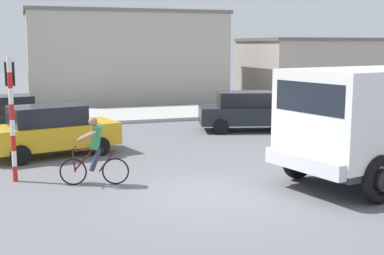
{
  "coord_description": "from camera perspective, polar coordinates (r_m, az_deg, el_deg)",
  "views": [
    {
      "loc": [
        -3.94,
        -10.98,
        3.47
      ],
      "look_at": [
        0.45,
        2.5,
        1.2
      ],
      "focal_mm": 48.3,
      "sensor_mm": 36.0,
      "label": 1
    }
  ],
  "objects": [
    {
      "name": "traffic_light_pole",
      "position": [
        13.84,
        -19.34,
        2.76
      ],
      "size": [
        0.24,
        0.43,
        3.2
      ],
      "color": "red",
      "rests_on": "ground"
    },
    {
      "name": "sidewalk_far",
      "position": [
        25.5,
        -8.99,
        1.35
      ],
      "size": [
        80.0,
        5.0,
        0.16
      ],
      "primitive_type": "cube",
      "color": "#ADADA8",
      "rests_on": "ground"
    },
    {
      "name": "cyclist",
      "position": [
        13.06,
        -10.74,
        -2.58
      ],
      "size": [
        1.69,
        0.59,
        1.72
      ],
      "color": "black",
      "rests_on": "ground"
    },
    {
      "name": "car_white_mid",
      "position": [
        16.86,
        -15.27,
        -0.28
      ],
      "size": [
        4.3,
        2.65,
        1.6
      ],
      "color": "gold",
      "rests_on": "ground"
    },
    {
      "name": "car_red_near",
      "position": [
        20.59,
        -19.9,
        1.15
      ],
      "size": [
        4.18,
        2.25,
        1.6
      ],
      "color": "#1E2328",
      "rests_on": "ground"
    },
    {
      "name": "building_mid_block",
      "position": [
        32.4,
        -7.26,
        7.78
      ],
      "size": [
        11.89,
        5.55,
        5.52
      ],
      "color": "#B2AD9E",
      "rests_on": "ground"
    },
    {
      "name": "truck_foreground",
      "position": [
        13.9,
        20.24,
        1.08
      ],
      "size": [
        5.84,
        3.75,
        2.9
      ],
      "color": "white",
      "rests_on": "ground"
    },
    {
      "name": "ground_plane",
      "position": [
        12.17,
        1.64,
        -7.47
      ],
      "size": [
        120.0,
        120.0,
        0.0
      ],
      "primitive_type": "plane",
      "color": "slate"
    },
    {
      "name": "car_far_side",
      "position": [
        21.16,
        6.18,
        1.84
      ],
      "size": [
        4.3,
        2.65,
        1.6
      ],
      "color": "#1E2328",
      "rests_on": "ground"
    },
    {
      "name": "building_corner_right",
      "position": [
        37.1,
        15.43,
        6.45
      ],
      "size": [
        12.2,
        6.78,
        3.92
      ],
      "color": "#9E9389",
      "rests_on": "ground"
    }
  ]
}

